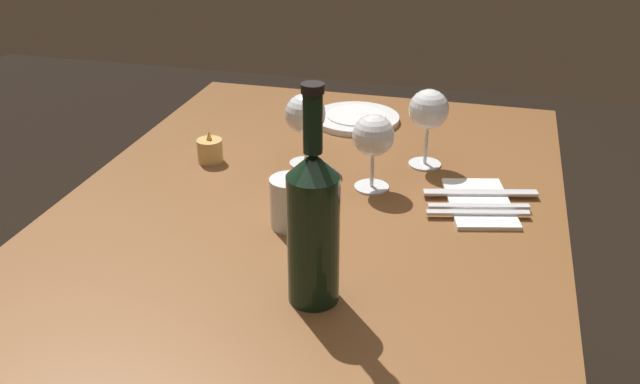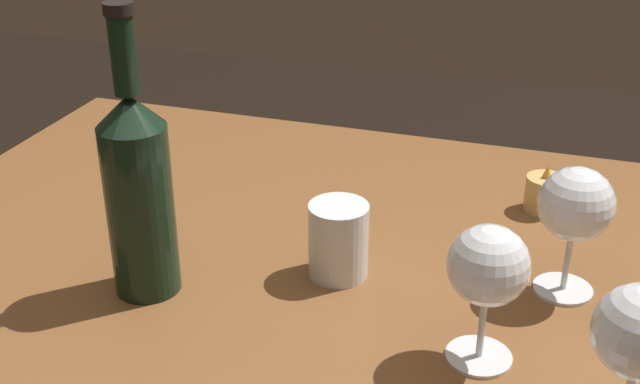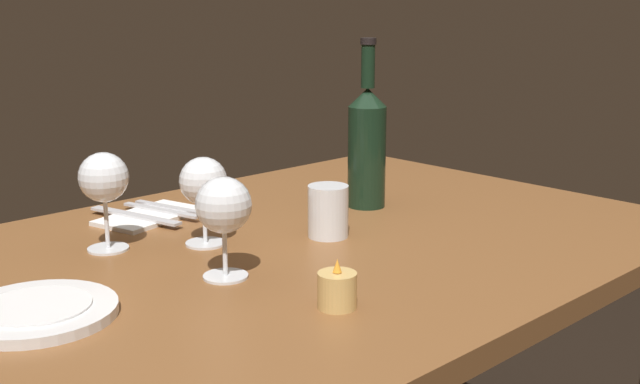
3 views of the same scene
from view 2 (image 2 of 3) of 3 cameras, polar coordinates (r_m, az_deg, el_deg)
name	(u,v)px [view 2 (image 2 of 3)]	position (r m, az deg, el deg)	size (l,w,h in m)	color
dining_table	(381,351)	(0.98, 4.29, -11.10)	(1.30, 0.90, 0.74)	brown
wine_glass_right	(488,269)	(0.78, 11.70, -5.30)	(0.08, 0.08, 0.15)	white
wine_glass_centre	(576,207)	(0.91, 17.49, -1.04)	(0.08, 0.08, 0.15)	white
wine_bottle	(138,190)	(0.88, -12.63, 0.17)	(0.07, 0.07, 0.32)	black
water_tumbler	(338,244)	(0.93, 1.29, -3.65)	(0.07, 0.07, 0.09)	white
votive_candle	(544,195)	(1.12, 15.46, -0.18)	(0.05, 0.05, 0.07)	#DBB266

